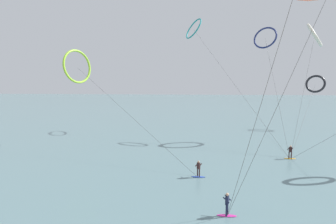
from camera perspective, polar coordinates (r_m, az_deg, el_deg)
The scene contains 9 objects.
sea_water at distance 108.98m, azimuth 4.36°, elevation 1.36°, with size 400.00×200.00×0.08m, color slate.
surfer_cobalt at distance 27.19m, azimuth 6.58°, elevation -12.29°, with size 1.40×0.73×1.70m.
surfer_magenta at distance 20.26m, azimuth 12.60°, elevation -19.15°, with size 1.40×0.68×1.70m.
surfer_amber at distance 36.46m, azimuth 24.85°, elevation -8.00°, with size 1.40×0.59×1.70m.
kite_lime at distance 43.02m, azimuth -18.94°, elevation 9.24°, with size 19.76×15.92×14.52m.
kite_navy at distance 47.82m, azimuth 20.21°, elevation 14.77°, with size 4.05×14.25×18.68m.
kite_teal at distance 55.49m, azimuth 5.56°, elevation 17.42°, with size 14.39×23.81×22.29m.
kite_ivory at distance 50.75m, azimuth 29.03°, elevation 14.27°, with size 9.64×15.49×19.17m.
kite_charcoal at distance 61.80m, azimuth 29.18°, elevation 5.30°, with size 14.56×24.88×11.10m.
Camera 1 is at (2.31, -0.53, 9.50)m, focal length 28.29 mm.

